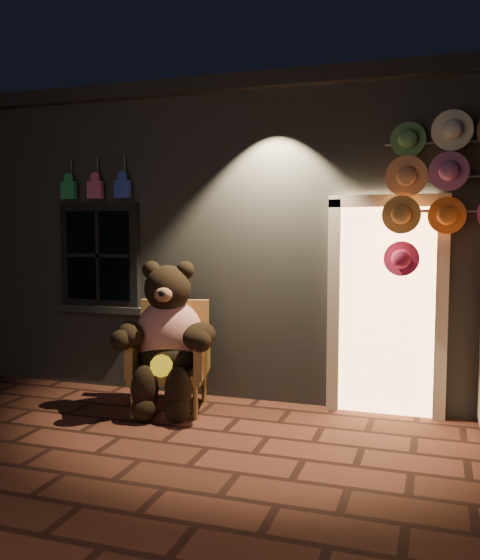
% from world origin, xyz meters
% --- Properties ---
extents(ground, '(60.00, 60.00, 0.00)m').
position_xyz_m(ground, '(0.00, 0.00, 0.00)').
color(ground, brown).
rests_on(ground, ground).
extents(shop_building, '(7.30, 5.95, 3.51)m').
position_xyz_m(shop_building, '(0.00, 3.99, 1.74)').
color(shop_building, slate).
rests_on(shop_building, ground).
extents(wicker_armchair, '(0.89, 0.84, 1.10)m').
position_xyz_m(wicker_armchair, '(-0.78, 0.96, 0.55)').
color(wicker_armchair, '#B07F44').
rests_on(wicker_armchair, ground).
extents(teddy_bear, '(1.08, 0.95, 1.53)m').
position_xyz_m(teddy_bear, '(-0.76, 0.82, 0.76)').
color(teddy_bear, '#AE1412').
rests_on(teddy_bear, ground).
extents(hat_rack, '(1.65, 0.22, 2.90)m').
position_xyz_m(hat_rack, '(2.09, 1.28, 2.26)').
color(hat_rack, '#59595E').
rests_on(hat_rack, ground).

